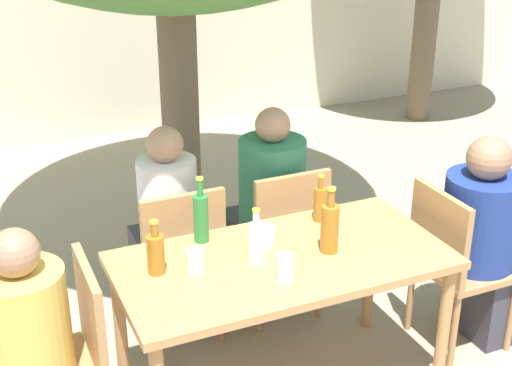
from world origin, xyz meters
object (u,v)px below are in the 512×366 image
at_px(person_seated_3, 266,213).
at_px(dining_table_front, 282,274).
at_px(patio_chair_3, 283,233).
at_px(amber_bottle_4, 330,227).
at_px(person_seated_1, 489,248).
at_px(amber_bottle_1, 320,203).
at_px(green_bottle_2, 201,217).
at_px(patio_chair_2, 179,255).
at_px(patio_chair_1, 453,258).
at_px(amber_bottle_3, 156,253).
at_px(drinking_glass_1, 195,261).
at_px(person_seated_2, 165,236).
at_px(drinking_glass_0, 285,268).
at_px(patio_chair_0, 68,354).
at_px(drinking_glass_2, 267,236).
at_px(water_bottle_0, 256,241).

bearing_deg(person_seated_3, dining_table_front, 70.25).
height_order(patio_chair_3, amber_bottle_4, amber_bottle_4).
bearing_deg(person_seated_1, amber_bottle_1, 73.57).
height_order(person_seated_3, green_bottle_2, person_seated_3).
distance_m(patio_chair_2, green_bottle_2, 0.49).
height_order(patio_chair_1, amber_bottle_3, amber_bottle_3).
xyz_separation_m(amber_bottle_4, drinking_glass_1, (-0.63, 0.08, -0.08)).
distance_m(patio_chair_1, person_seated_2, 1.56).
xyz_separation_m(drinking_glass_0, drinking_glass_1, (-0.33, 0.23, -0.01)).
distance_m(patio_chair_3, green_bottle_2, 0.77).
bearing_deg(drinking_glass_1, drinking_glass_0, -35.06).
xyz_separation_m(person_seated_2, drinking_glass_0, (0.23, -1.04, 0.30)).
height_order(patio_chair_2, patio_chair_3, same).
xyz_separation_m(patio_chair_0, amber_bottle_3, (0.43, 0.10, 0.34)).
bearing_deg(amber_bottle_1, person_seated_3, 92.86).
xyz_separation_m(patio_chair_0, amber_bottle_1, (1.33, 0.26, 0.33)).
distance_m(patio_chair_1, patio_chair_2, 1.44).
height_order(patio_chair_3, drinking_glass_2, patio_chair_3).
distance_m(person_seated_3, drinking_glass_2, 0.84).
relative_size(drinking_glass_1, drinking_glass_2, 0.96).
xyz_separation_m(person_seated_1, green_bottle_2, (-1.52, 0.30, 0.36)).
bearing_deg(water_bottle_0, person_seated_1, -0.61).
xyz_separation_m(amber_bottle_1, drinking_glass_0, (-0.41, -0.45, -0.03)).
relative_size(dining_table_front, person_seated_2, 1.27).
bearing_deg(drinking_glass_2, person_seated_3, 65.74).
distance_m(green_bottle_2, drinking_glass_0, 0.53).
bearing_deg(patio_chair_3, person_seated_2, -21.53).
height_order(patio_chair_1, green_bottle_2, green_bottle_2).
relative_size(dining_table_front, patio_chair_2, 1.65).
relative_size(patio_chair_2, patio_chair_3, 1.00).
distance_m(patio_chair_1, drinking_glass_2, 1.07).
bearing_deg(drinking_glass_2, water_bottle_0, -133.54).
xyz_separation_m(dining_table_front, amber_bottle_3, (-0.57, 0.10, 0.19)).
bearing_deg(amber_bottle_3, drinking_glass_0, -30.27).
bearing_deg(patio_chair_2, green_bottle_2, 93.64).
height_order(dining_table_front, person_seated_3, person_seated_3).
bearing_deg(amber_bottle_3, drinking_glass_2, 2.40).
bearing_deg(drinking_glass_1, amber_bottle_3, 161.00).
height_order(person_seated_2, drinking_glass_2, person_seated_2).
height_order(patio_chair_2, amber_bottle_1, amber_bottle_1).
bearing_deg(water_bottle_0, drinking_glass_0, -76.49).
height_order(drinking_glass_0, drinking_glass_1, drinking_glass_0).
height_order(amber_bottle_3, drinking_glass_0, amber_bottle_3).
xyz_separation_m(patio_chair_1, patio_chair_2, (-1.30, 0.62, 0.00)).
bearing_deg(person_seated_2, patio_chair_3, 158.47).
bearing_deg(person_seated_2, amber_bottle_1, 137.06).
height_order(person_seated_3, drinking_glass_2, person_seated_3).
bearing_deg(green_bottle_2, patio_chair_3, 28.52).
relative_size(amber_bottle_1, drinking_glass_2, 2.38).
bearing_deg(dining_table_front, patio_chair_1, 0.00).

